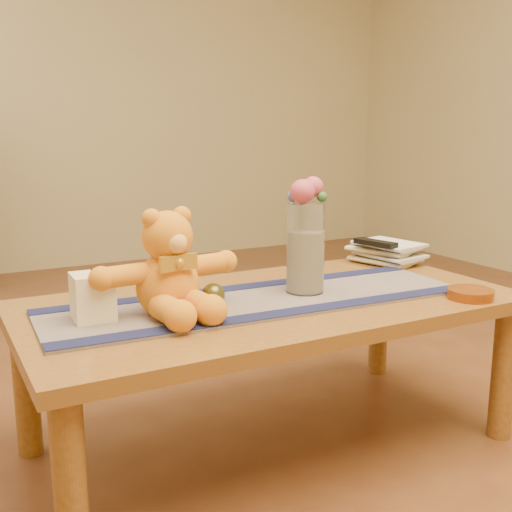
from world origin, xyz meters
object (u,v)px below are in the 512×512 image
glass_vase (305,248)px  book_bottom (372,263)px  bronze_ball (213,295)px  amber_dish (470,294)px  tv_remote (375,243)px  teddy_bear (167,264)px  pillar_candle (93,297)px

glass_vase → book_bottom: (0.41, 0.20, -0.13)m
bronze_ball → amber_dish: (0.69, -0.25, -0.03)m
tv_remote → amber_dish: 0.46m
book_bottom → amber_dish: 0.47m
tv_remote → glass_vase: bearing=-168.5°
bronze_ball → tv_remote: tv_remote is taller
teddy_bear → pillar_candle: 0.20m
teddy_bear → amber_dish: teddy_bear is taller
book_bottom → amber_dish: amber_dish is taller
amber_dish → teddy_bear: bearing=162.2°
bronze_ball → book_bottom: (0.71, 0.21, -0.03)m
pillar_candle → tv_remote: bearing=9.2°
teddy_bear → book_bottom: size_ratio=1.71×
pillar_candle → glass_vase: bearing=-2.6°
teddy_bear → pillar_candle: (-0.19, 0.03, -0.07)m
teddy_bear → bronze_ball: bearing=-8.9°
glass_vase → book_bottom: 0.48m
teddy_bear → amber_dish: (0.81, -0.26, -0.12)m
pillar_candle → book_bottom: bearing=9.7°
tv_remote → bronze_ball: bearing=-177.6°
teddy_bear → bronze_ball: (0.13, -0.01, -0.10)m
glass_vase → tv_remote: bearing=25.0°
glass_vase → amber_dish: (0.39, -0.26, -0.12)m
glass_vase → bronze_ball: size_ratio=4.12×
amber_dish → book_bottom: bearing=87.3°
glass_vase → bronze_ball: (-0.30, -0.01, -0.10)m
teddy_bear → tv_remote: size_ratio=2.38×
pillar_candle → tv_remote: 1.04m
teddy_bear → tv_remote: bearing=7.4°
pillar_candle → amber_dish: size_ratio=0.90×
amber_dish → glass_vase: bearing=145.9°
glass_vase → teddy_bear: bearing=-179.6°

